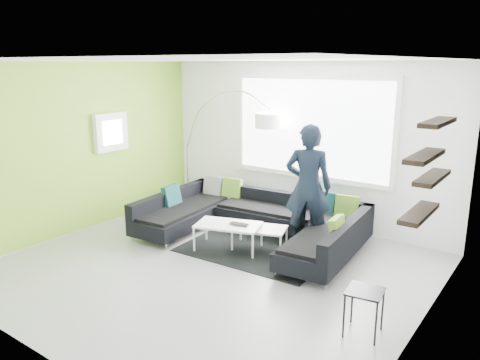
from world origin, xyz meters
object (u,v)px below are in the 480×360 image
coffee_table (244,236)px  side_table (364,312)px  laptop (238,225)px  arc_lamp (187,147)px  person (308,187)px  sectional_sofa (250,223)px

coffee_table → side_table: (2.34, -1.16, 0.04)m
laptop → side_table: bearing=-33.3°
arc_lamp → person: bearing=-10.5°
sectional_sofa → arc_lamp: arc_lamp is taller
arc_lamp → side_table: bearing=-26.3°
sectional_sofa → person: 1.09m
arc_lamp → coffee_table: bearing=-27.9°
sectional_sofa → side_table: bearing=-35.9°
sectional_sofa → side_table: size_ratio=7.10×
sectional_sofa → laptop: (0.08, -0.43, 0.10)m
sectional_sofa → side_table: (2.44, -1.46, -0.07)m
arc_lamp → person: 3.10m
sectional_sofa → laptop: 0.45m
arc_lamp → person: (3.02, -0.65, -0.20)m
laptop → person: bearing=37.0°
coffee_table → laptop: laptop is taller
sectional_sofa → person: bearing=18.3°
side_table → sectional_sofa: bearing=149.1°
side_table → laptop: (-2.36, 1.03, 0.17)m
coffee_table → laptop: bearing=-116.2°
sectional_sofa → coffee_table: bearing=-77.3°
arc_lamp → laptop: 2.80m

